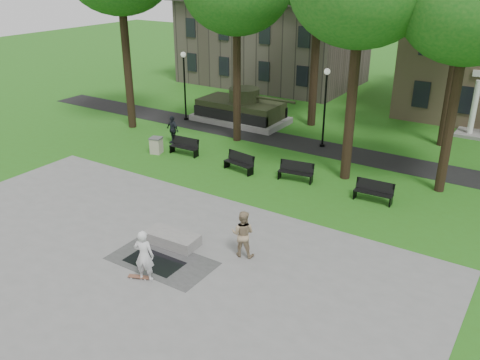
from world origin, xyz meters
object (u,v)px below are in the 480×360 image
object	(u,v)px
skateboarder	(144,256)
park_bench_0	(185,146)
concrete_block	(172,238)
trash_bin	(156,145)
friend_watching	(243,234)

from	to	relation	value
skateboarder	park_bench_0	size ratio (longest dim) A/B	1.06
concrete_block	trash_bin	xyz separation A→B (m)	(-7.48, 7.55, 0.24)
friend_watching	trash_bin	distance (m)	12.33
concrete_block	skateboarder	world-z (taller)	skateboarder
park_bench_0	trash_bin	xyz separation A→B (m)	(-1.51, -0.76, -0.04)
friend_watching	concrete_block	bearing A→B (deg)	0.30
concrete_block	park_bench_0	bearing A→B (deg)	125.70
concrete_block	skateboarder	xyz separation A→B (m)	(0.81, -2.42, 0.74)
park_bench_0	trash_bin	bearing A→B (deg)	-156.18
park_bench_0	trash_bin	size ratio (longest dim) A/B	1.90
concrete_block	skateboarder	size ratio (longest dim) A/B	1.13
trash_bin	friend_watching	bearing A→B (deg)	-33.26
skateboarder	friend_watching	xyz separation A→B (m)	(2.01, 3.21, -0.04)
skateboarder	park_bench_0	bearing A→B (deg)	-77.22
concrete_block	friend_watching	bearing A→B (deg)	15.68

